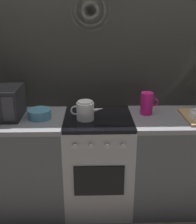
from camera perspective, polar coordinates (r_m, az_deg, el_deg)
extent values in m
plane|color=#6B6054|center=(2.87, 0.02, -18.06)|extent=(8.00, 8.00, 0.00)
cube|color=#B2AD9E|center=(2.64, -0.17, 7.54)|extent=(3.60, 0.05, 2.40)
cube|color=silver|center=(2.62, -0.15, 7.43)|extent=(3.58, 0.01, 2.39)
cube|color=#515459|center=(2.76, -19.33, -10.36)|extent=(1.20, 0.60, 0.86)
cube|color=#9E9EA3|center=(2.63, 0.02, -10.60)|extent=(0.60, 0.60, 0.87)
cube|color=black|center=(2.43, 0.03, -1.44)|extent=(0.59, 0.59, 0.03)
cube|color=black|center=(2.36, 0.23, -14.08)|extent=(0.42, 0.01, 0.28)
cylinder|color=#B7B7BC|center=(2.18, -4.83, -7.14)|extent=(0.04, 0.02, 0.04)
cylinder|color=#B7B7BC|center=(2.18, -1.45, -7.12)|extent=(0.04, 0.02, 0.04)
cylinder|color=#B7B7BC|center=(2.18, 1.93, -7.08)|extent=(0.04, 0.02, 0.04)
cylinder|color=#B7B7BC|center=(2.19, 5.29, -7.01)|extent=(0.04, 0.02, 0.04)
cube|color=#515459|center=(2.80, 19.07, -9.86)|extent=(1.20, 0.60, 0.86)
cube|color=#333338|center=(2.34, -18.09, 0.56)|extent=(0.09, 0.01, 0.21)
cylinder|color=white|center=(2.35, -2.65, 0.17)|extent=(0.15, 0.15, 0.15)
cylinder|color=white|center=(2.33, -2.68, 2.09)|extent=(0.13, 0.13, 0.02)
cone|color=white|center=(2.35, 0.03, 0.54)|extent=(0.10, 0.04, 0.05)
torus|color=white|center=(2.35, -4.72, 0.32)|extent=(0.08, 0.01, 0.08)
cylinder|color=teal|center=(2.44, -12.01, -0.38)|extent=(0.20, 0.20, 0.08)
cylinder|color=#E5197A|center=(2.51, 10.04, 1.78)|extent=(0.11, 0.11, 0.20)
torus|color=#E5197A|center=(2.52, 11.54, 2.00)|extent=(0.08, 0.01, 0.08)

